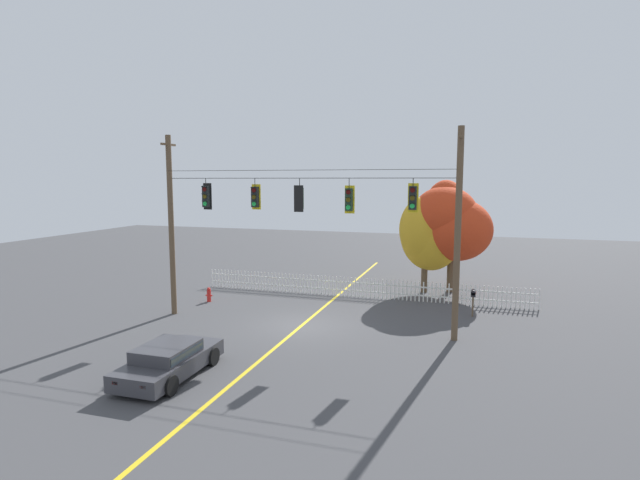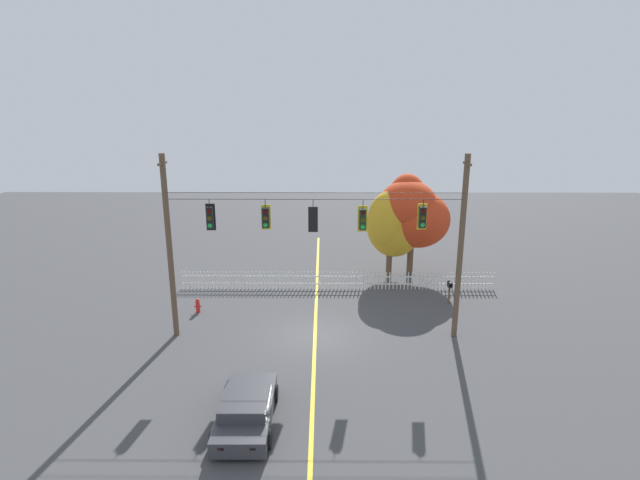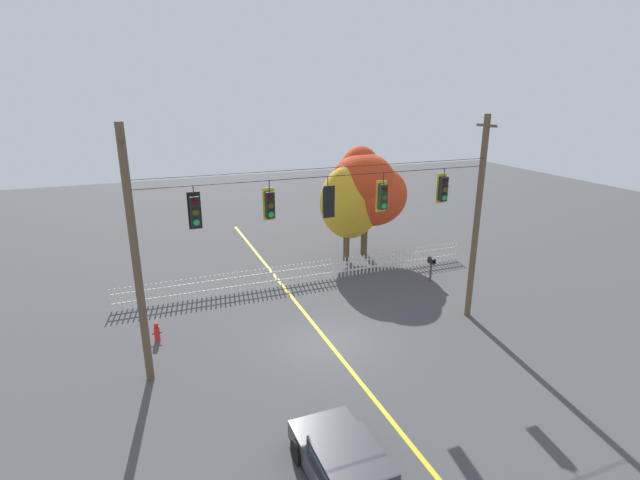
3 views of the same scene
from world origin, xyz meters
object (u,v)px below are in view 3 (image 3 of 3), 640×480
object	(u,v)px
traffic_signal_northbound_secondary	(328,201)
autumn_maple_near_fence	(349,201)
traffic_signal_northbound_primary	(443,189)
roadside_mailbox	(431,262)
parked_car	(349,469)
traffic_signal_westbound_side	(270,205)
traffic_signal_eastbound_side	(383,197)
autumn_maple_mid	(367,188)
traffic_signal_southbound_primary	(195,211)
fire_hydrant	(157,332)

from	to	relation	value
traffic_signal_northbound_secondary	autumn_maple_near_fence	size ratio (longest dim) A/B	0.26
traffic_signal_northbound_primary	roadside_mailbox	distance (m)	6.70
traffic_signal_northbound_secondary	roadside_mailbox	xyz separation A→B (m)	(7.49, 3.95, -4.72)
traffic_signal_northbound_primary	parked_car	world-z (taller)	traffic_signal_northbound_primary
traffic_signal_westbound_side	traffic_signal_eastbound_side	distance (m)	4.41
traffic_signal_northbound_primary	roadside_mailbox	size ratio (longest dim) A/B	1.08
autumn_maple_mid	traffic_signal_northbound_secondary	bearing A→B (deg)	-124.63
autumn_maple_mid	traffic_signal_southbound_primary	bearing A→B (deg)	-140.83
traffic_signal_northbound_secondary	fire_hydrant	distance (m)	8.69
traffic_signal_eastbound_side	traffic_signal_northbound_primary	distance (m)	2.71
traffic_signal_northbound_primary	fire_hydrant	distance (m)	12.77
traffic_signal_southbound_primary	roadside_mailbox	size ratio (longest dim) A/B	1.12
traffic_signal_westbound_side	traffic_signal_northbound_secondary	distance (m)	2.16
traffic_signal_southbound_primary	parked_car	bearing A→B (deg)	-70.29
traffic_signal_westbound_side	parked_car	size ratio (longest dim) A/B	0.34
traffic_signal_northbound_primary	fire_hydrant	world-z (taller)	traffic_signal_northbound_primary
fire_hydrant	roadside_mailbox	world-z (taller)	roadside_mailbox
traffic_signal_southbound_primary	traffic_signal_westbound_side	xyz separation A→B (m)	(2.52, -0.00, 0.00)
traffic_signal_southbound_primary	traffic_signal_westbound_side	size ratio (longest dim) A/B	1.03
traffic_signal_northbound_secondary	parked_car	xyz separation A→B (m)	(-2.22, -6.86, -5.18)
traffic_signal_northbound_primary	fire_hydrant	xyz separation A→B (m)	(-11.22, 2.67, -5.48)
autumn_maple_near_fence	traffic_signal_westbound_side	bearing A→B (deg)	-129.38
autumn_maple_mid	traffic_signal_westbound_side	bearing A→B (deg)	-133.18
traffic_signal_northbound_primary	roadside_mailbox	world-z (taller)	traffic_signal_northbound_primary
autumn_maple_mid	parked_car	xyz separation A→B (m)	(-8.27, -15.62, -3.61)
parked_car	traffic_signal_northbound_secondary	bearing A→B (deg)	72.09
traffic_signal_westbound_side	traffic_signal_northbound_primary	size ratio (longest dim) A/B	1.00
traffic_signal_northbound_primary	parked_car	xyz separation A→B (m)	(-7.17, -6.88, -5.26)
traffic_signal_southbound_primary	traffic_signal_eastbound_side	bearing A→B (deg)	-0.00
autumn_maple_mid	traffic_signal_northbound_primary	bearing A→B (deg)	-97.13
traffic_signal_eastbound_side	parked_car	size ratio (longest dim) A/B	0.36
traffic_signal_eastbound_side	traffic_signal_northbound_primary	xyz separation A→B (m)	(2.71, 0.00, 0.10)
traffic_signal_southbound_primary	fire_hydrant	size ratio (longest dim) A/B	1.89
traffic_signal_southbound_primary	traffic_signal_northbound_secondary	size ratio (longest dim) A/B	0.99
traffic_signal_northbound_secondary	roadside_mailbox	distance (m)	9.69
traffic_signal_northbound_secondary	autumn_maple_mid	size ratio (longest dim) A/B	0.22
fire_hydrant	autumn_maple_near_fence	bearing A→B (deg)	27.94
traffic_signal_eastbound_side	roadside_mailbox	bearing A→B (deg)	36.85
traffic_signal_northbound_primary	autumn_maple_near_fence	bearing A→B (deg)	90.45
autumn_maple_mid	roadside_mailbox	size ratio (longest dim) A/B	5.02
traffic_signal_northbound_primary	traffic_signal_northbound_secondary	bearing A→B (deg)	-179.78
traffic_signal_eastbound_side	autumn_maple_near_fence	xyz separation A→B (m)	(2.64, 8.58, -2.21)
traffic_signal_northbound_secondary	traffic_signal_northbound_primary	distance (m)	4.96
roadside_mailbox	traffic_signal_westbound_side	bearing A→B (deg)	-157.84
fire_hydrant	traffic_signal_northbound_primary	bearing A→B (deg)	-13.39
traffic_signal_southbound_primary	traffic_signal_westbound_side	world-z (taller)	same
traffic_signal_northbound_primary	autumn_maple_near_fence	xyz separation A→B (m)	(-0.07, 8.58, -2.31)
traffic_signal_eastbound_side	autumn_maple_mid	world-z (taller)	traffic_signal_eastbound_side
parked_car	traffic_signal_westbound_side	bearing A→B (deg)	89.50
autumn_maple_near_fence	roadside_mailbox	distance (m)	5.88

